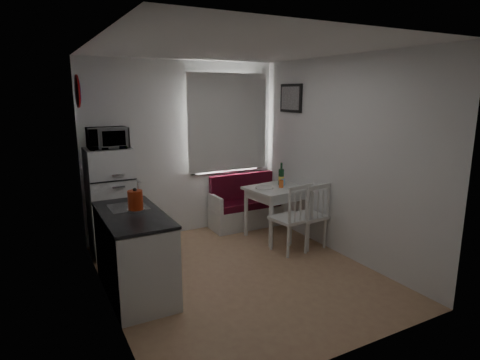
# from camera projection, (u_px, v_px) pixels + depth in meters

# --- Properties ---
(floor) EXTENTS (3.00, 3.50, 0.02)m
(floor) POSITION_uv_depth(u_px,v_px,m) (239.00, 274.00, 4.83)
(floor) COLOR tan
(floor) RESTS_ON ground
(ceiling) EXTENTS (3.00, 3.50, 0.02)m
(ceiling) POSITION_uv_depth(u_px,v_px,m) (239.00, 48.00, 4.27)
(ceiling) COLOR white
(ceiling) RESTS_ON wall_back
(wall_back) EXTENTS (3.00, 0.02, 2.60)m
(wall_back) POSITION_uv_depth(u_px,v_px,m) (184.00, 149.00, 6.05)
(wall_back) COLOR white
(wall_back) RESTS_ON floor
(wall_front) EXTENTS (3.00, 0.02, 2.60)m
(wall_front) POSITION_uv_depth(u_px,v_px,m) (348.00, 205.00, 3.05)
(wall_front) COLOR white
(wall_front) RESTS_ON floor
(wall_left) EXTENTS (0.02, 3.50, 2.60)m
(wall_left) POSITION_uv_depth(u_px,v_px,m) (102.00, 181.00, 3.85)
(wall_left) COLOR white
(wall_left) RESTS_ON floor
(wall_right) EXTENTS (0.02, 3.50, 2.60)m
(wall_right) POSITION_uv_depth(u_px,v_px,m) (340.00, 158.00, 5.25)
(wall_right) COLOR white
(wall_right) RESTS_ON floor
(window) EXTENTS (1.22, 0.06, 1.47)m
(window) POSITION_uv_depth(u_px,v_px,m) (226.00, 126.00, 6.28)
(window) COLOR white
(window) RESTS_ON wall_back
(curtain) EXTENTS (1.35, 0.02, 1.50)m
(curtain) POSITION_uv_depth(u_px,v_px,m) (228.00, 123.00, 6.21)
(curtain) COLOR white
(curtain) RESTS_ON wall_back
(kitchen_counter) EXTENTS (0.62, 1.32, 1.16)m
(kitchen_counter) POSITION_uv_depth(u_px,v_px,m) (134.00, 252.00, 4.31)
(kitchen_counter) COLOR white
(kitchen_counter) RESTS_ON floor
(wall_sign) EXTENTS (0.03, 0.40, 0.40)m
(wall_sign) POSITION_uv_depth(u_px,v_px,m) (78.00, 91.00, 4.93)
(wall_sign) COLOR #1C30A8
(wall_sign) RESTS_ON wall_left
(picture_frame) EXTENTS (0.04, 0.52, 0.42)m
(picture_frame) POSITION_uv_depth(u_px,v_px,m) (291.00, 98.00, 6.02)
(picture_frame) COLOR black
(picture_frame) RESTS_ON wall_right
(bench) EXTENTS (1.18, 0.45, 0.84)m
(bench) POSITION_uv_depth(u_px,v_px,m) (246.00, 209.00, 6.50)
(bench) COLOR white
(bench) RESTS_ON floor
(dining_table) EXTENTS (1.10, 0.83, 0.76)m
(dining_table) POSITION_uv_depth(u_px,v_px,m) (282.00, 192.00, 5.99)
(dining_table) COLOR white
(dining_table) RESTS_ON floor
(chair_left) EXTENTS (0.50, 0.49, 0.52)m
(chair_left) POSITION_uv_depth(u_px,v_px,m) (295.00, 211.00, 5.32)
(chair_left) COLOR white
(chair_left) RESTS_ON floor
(chair_right) EXTENTS (0.48, 0.46, 0.50)m
(chair_right) POSITION_uv_depth(u_px,v_px,m) (312.00, 209.00, 5.47)
(chair_right) COLOR white
(chair_right) RESTS_ON floor
(fridge) EXTENTS (0.57, 0.57, 1.43)m
(fridge) POSITION_uv_depth(u_px,v_px,m) (111.00, 201.00, 5.33)
(fridge) COLOR white
(fridge) RESTS_ON floor
(microwave) EXTENTS (0.49, 0.33, 0.27)m
(microwave) POSITION_uv_depth(u_px,v_px,m) (107.00, 138.00, 5.10)
(microwave) COLOR white
(microwave) RESTS_ON fridge
(kettle) EXTENTS (0.19, 0.19, 0.25)m
(kettle) POSITION_uv_depth(u_px,v_px,m) (135.00, 200.00, 4.22)
(kettle) COLOR #A62B0D
(kettle) RESTS_ON kitchen_counter
(wine_bottle) EXTENTS (0.09, 0.09, 0.34)m
(wine_bottle) POSITION_uv_depth(u_px,v_px,m) (281.00, 174.00, 6.05)
(wine_bottle) COLOR #123B1D
(wine_bottle) RESTS_ON dining_table
(drinking_glass_orange) EXTENTS (0.07, 0.07, 0.11)m
(drinking_glass_orange) POSITION_uv_depth(u_px,v_px,m) (281.00, 184.00, 5.90)
(drinking_glass_orange) COLOR orange
(drinking_glass_orange) RESTS_ON dining_table
(drinking_glass_blue) EXTENTS (0.06, 0.06, 0.10)m
(drinking_glass_blue) POSITION_uv_depth(u_px,v_px,m) (283.00, 182.00, 6.03)
(drinking_glass_blue) COLOR #8DC7F0
(drinking_glass_blue) RESTS_ON dining_table
(plate) EXTENTS (0.26, 0.26, 0.02)m
(plate) POSITION_uv_depth(u_px,v_px,m) (264.00, 188.00, 5.85)
(plate) COLOR white
(plate) RESTS_ON dining_table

